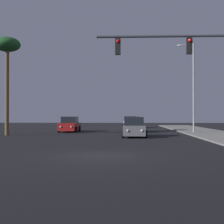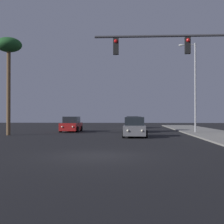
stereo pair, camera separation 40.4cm
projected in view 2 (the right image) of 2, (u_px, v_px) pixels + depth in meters
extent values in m
plane|color=black|center=(96.00, 156.00, 14.15)|extent=(120.00, 120.00, 0.00)
cube|color=slate|center=(135.00, 130.00, 26.39)|extent=(1.89, 4.24, 0.80)
cube|color=black|center=(135.00, 121.00, 26.55)|extent=(1.64, 2.03, 0.70)
cylinder|color=black|center=(124.00, 134.00, 25.14)|extent=(0.24, 0.64, 0.64)
cylinder|color=black|center=(146.00, 134.00, 25.04)|extent=(0.24, 0.64, 0.64)
cylinder|color=black|center=(124.00, 132.00, 27.74)|extent=(0.24, 0.64, 0.64)
cylinder|color=black|center=(145.00, 132.00, 27.63)|extent=(0.24, 0.64, 0.64)
sphere|color=#F2EACC|center=(128.00, 131.00, 24.31)|extent=(0.18, 0.18, 0.18)
sphere|color=#F2EACC|center=(142.00, 131.00, 24.24)|extent=(0.18, 0.18, 0.18)
cube|color=maroon|center=(71.00, 127.00, 34.42)|extent=(1.87, 4.23, 0.80)
cube|color=black|center=(72.00, 120.00, 34.58)|extent=(1.63, 2.03, 0.70)
cylinder|color=black|center=(61.00, 129.00, 33.17)|extent=(0.24, 0.64, 0.64)
cylinder|color=black|center=(77.00, 129.00, 33.06)|extent=(0.24, 0.64, 0.64)
cylinder|color=black|center=(66.00, 128.00, 35.77)|extent=(0.24, 0.64, 0.64)
cylinder|color=black|center=(81.00, 128.00, 35.66)|extent=(0.24, 0.64, 0.64)
sphere|color=#F2EACC|center=(62.00, 127.00, 32.34)|extent=(0.18, 0.18, 0.18)
sphere|color=#F2EACC|center=(73.00, 127.00, 32.27)|extent=(0.18, 0.18, 0.18)
cube|color=#B7B7BC|center=(132.00, 124.00, 44.37)|extent=(1.88, 4.24, 0.80)
cube|color=black|center=(132.00, 119.00, 44.53)|extent=(1.64, 2.03, 0.70)
cylinder|color=black|center=(126.00, 126.00, 43.12)|extent=(0.24, 0.64, 0.64)
cylinder|color=black|center=(139.00, 126.00, 43.01)|extent=(0.24, 0.64, 0.64)
cylinder|color=black|center=(126.00, 125.00, 45.72)|extent=(0.24, 0.64, 0.64)
cylinder|color=black|center=(138.00, 125.00, 45.61)|extent=(0.24, 0.64, 0.64)
sphere|color=#F2EACC|center=(128.00, 124.00, 42.29)|extent=(0.18, 0.18, 0.18)
sphere|color=#F2EACC|center=(137.00, 124.00, 42.22)|extent=(0.18, 0.18, 0.18)
cube|color=black|center=(134.00, 127.00, 34.10)|extent=(1.92, 4.25, 0.80)
cube|color=black|center=(134.00, 120.00, 34.25)|extent=(1.66, 2.05, 0.70)
cylinder|color=black|center=(126.00, 130.00, 32.85)|extent=(0.24, 0.64, 0.64)
cylinder|color=black|center=(143.00, 130.00, 32.74)|extent=(0.24, 0.64, 0.64)
cylinder|color=black|center=(126.00, 128.00, 35.44)|extent=(0.24, 0.64, 0.64)
cylinder|color=black|center=(142.00, 129.00, 35.34)|extent=(0.24, 0.64, 0.64)
sphere|color=#F2EACC|center=(129.00, 127.00, 32.01)|extent=(0.18, 0.18, 0.18)
sphere|color=#F2EACC|center=(140.00, 127.00, 31.95)|extent=(0.18, 0.18, 0.18)
cylinder|color=#38383D|center=(166.00, 36.00, 17.20)|extent=(7.90, 0.14, 0.14)
cube|color=black|center=(188.00, 46.00, 17.12)|extent=(0.30, 0.24, 0.90)
sphere|color=red|center=(188.00, 40.00, 16.99)|extent=(0.20, 0.20, 0.20)
cube|color=black|center=(116.00, 47.00, 17.35)|extent=(0.30, 0.24, 0.90)
sphere|color=red|center=(116.00, 41.00, 17.22)|extent=(0.20, 0.20, 0.20)
cylinder|color=#99999E|center=(195.00, 88.00, 31.37)|extent=(0.18, 0.18, 9.00)
cylinder|color=#99999E|center=(188.00, 45.00, 31.45)|extent=(1.40, 0.10, 0.10)
ellipsoid|color=silver|center=(181.00, 45.00, 31.49)|extent=(0.50, 0.24, 0.20)
cylinder|color=brown|center=(9.00, 92.00, 28.73)|extent=(0.36, 0.36, 7.87)
ellipsoid|color=#1E5123|center=(9.00, 45.00, 28.77)|extent=(2.40, 2.40, 1.32)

